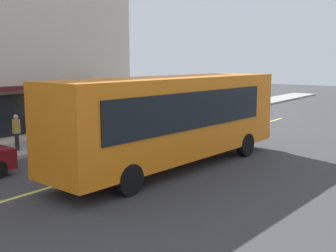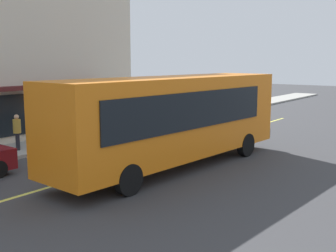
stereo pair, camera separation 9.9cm
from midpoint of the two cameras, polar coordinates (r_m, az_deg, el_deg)
The scene contains 6 objects.
ground at distance 15.92m, azimuth -8.57°, elevation -6.11°, with size 120.00×120.00×0.00m, color #38383A.
sidewalk at distance 20.14m, azimuth -19.90°, elevation -3.15°, with size 80.00×2.67×0.15m, color #9E9B93.
lane_centre_stripe at distance 15.92m, azimuth -8.58°, elevation -6.10°, with size 36.00×0.16×0.01m, color #D8D14C.
bus at distance 15.95m, azimuth 1.07°, elevation 1.29°, with size 11.28×3.31×3.50m.
pedestrian_mid_block at distance 28.39m, azimuth -0.37°, elevation 3.17°, with size 0.34×0.34×1.82m.
pedestrian_waiting at distance 19.63m, azimuth -19.79°, elevation -0.38°, with size 0.34×0.34×1.61m.
Camera 2 is at (-10.80, -10.96, 4.11)m, focal length 44.61 mm.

